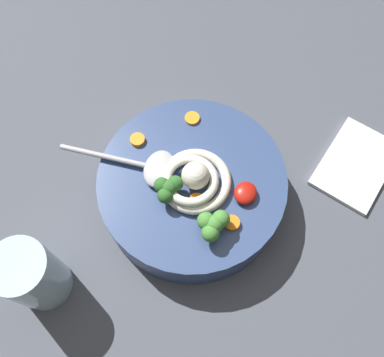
% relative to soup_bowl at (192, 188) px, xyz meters
% --- Properties ---
extents(table_slab, '(1.24, 1.24, 0.04)m').
position_rel_soup_bowl_xyz_m(table_slab, '(-0.02, 0.02, -0.06)').
color(table_slab, '#474C56').
rests_on(table_slab, ground).
extents(soup_bowl, '(0.28, 0.28, 0.07)m').
position_rel_soup_bowl_xyz_m(soup_bowl, '(0.00, 0.00, 0.00)').
color(soup_bowl, '#334775').
rests_on(soup_bowl, table_slab).
extents(noodle_pile, '(0.11, 0.11, 0.04)m').
position_rel_soup_bowl_xyz_m(noodle_pile, '(0.01, 0.01, 0.05)').
color(noodle_pile, silver).
rests_on(noodle_pile, soup_bowl).
extents(soup_spoon, '(0.07, 0.18, 0.02)m').
position_rel_soup_bowl_xyz_m(soup_spoon, '(0.01, -0.06, 0.04)').
color(soup_spoon, '#B7B7BC').
rests_on(soup_spoon, soup_bowl).
extents(chili_sauce_dollop, '(0.04, 0.03, 0.02)m').
position_rel_soup_bowl_xyz_m(chili_sauce_dollop, '(-0.01, 0.08, 0.04)').
color(chili_sauce_dollop, '#B2190F').
rests_on(chili_sauce_dollop, soup_bowl).
extents(broccoli_floret_far, '(0.05, 0.04, 0.04)m').
position_rel_soup_bowl_xyz_m(broccoli_floret_far, '(0.06, 0.06, 0.06)').
color(broccoli_floret_far, '#7A9E60').
rests_on(broccoli_floret_far, soup_bowl).
extents(broccoli_floret_rear, '(0.04, 0.04, 0.03)m').
position_rel_soup_bowl_xyz_m(broccoli_floret_rear, '(0.04, -0.02, 0.06)').
color(broccoli_floret_rear, '#7A9E60').
rests_on(broccoli_floret_rear, soup_bowl).
extents(carrot_slice_near_spoon, '(0.02, 0.02, 0.01)m').
position_rel_soup_bowl_xyz_m(carrot_slice_near_spoon, '(0.04, 0.08, 0.04)').
color(carrot_slice_near_spoon, orange).
rests_on(carrot_slice_near_spoon, soup_bowl).
extents(carrot_slice_front, '(0.02, 0.02, 0.01)m').
position_rel_soup_bowl_xyz_m(carrot_slice_front, '(-0.02, -0.10, 0.04)').
color(carrot_slice_front, orange).
rests_on(carrot_slice_front, soup_bowl).
extents(carrot_slice_right, '(0.02, 0.02, 0.00)m').
position_rel_soup_bowl_xyz_m(carrot_slice_right, '(-0.09, -0.04, 0.04)').
color(carrot_slice_right, orange).
rests_on(carrot_slice_right, soup_bowl).
extents(carrot_slice_left, '(0.02, 0.02, 0.01)m').
position_rel_soup_bowl_xyz_m(carrot_slice_left, '(0.03, 0.02, 0.04)').
color(carrot_slice_left, orange).
rests_on(carrot_slice_left, soup_bowl).
extents(drinking_glass, '(0.08, 0.08, 0.12)m').
position_rel_soup_bowl_xyz_m(drinking_glass, '(0.22, -0.13, 0.02)').
color(drinking_glass, silver).
rests_on(drinking_glass, table_slab).
extents(folded_napkin, '(0.16, 0.12, 0.01)m').
position_rel_soup_bowl_xyz_m(folded_napkin, '(-0.17, 0.22, -0.03)').
color(folded_napkin, white).
rests_on(folded_napkin, table_slab).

